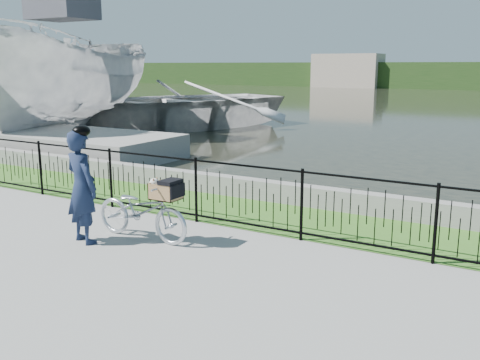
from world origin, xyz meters
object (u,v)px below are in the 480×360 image
Objects in this scene: dock at (35,140)px; boat_far at (175,104)px; bicycle_rig at (142,210)px; boat_near at (67,81)px; cyclist at (82,185)px.

dock is 7.43m from boat_far.
dock is 10.18m from bicycle_rig.
dock is at bearing -66.29° from boat_near.
boat_far reaches higher than cyclist.
bicycle_rig is at bearing 39.59° from cyclist.
dock is 0.83× the size of boat_far.
boat_near is at bearing -101.83° from boat_far.
boat_far reaches higher than dock.
bicycle_rig is at bearing -37.27° from boat_near.
bicycle_rig is at bearing -30.06° from dock.
boat_near reaches higher than dock.
boat_near reaches higher than bicycle_rig.
boat_far reaches higher than bicycle_rig.
bicycle_rig is 0.16× the size of boat_near.
dock is 0.89× the size of boat_near.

